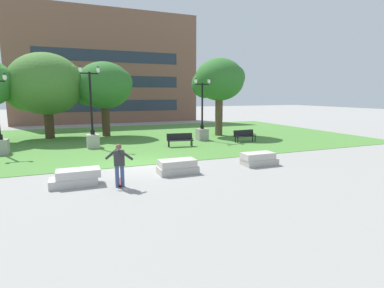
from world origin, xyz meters
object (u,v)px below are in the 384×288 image
person_skateboarder (119,163)px  park_bench_near_left (245,135)px  park_bench_near_right (180,139)px  lamp_post_right (0,138)px  concrete_block_left (178,167)px  lamp_post_left (93,132)px  concrete_block_center (76,178)px  concrete_block_right (259,159)px  lamp_post_center (202,128)px  skateboard (119,182)px

person_skateboarder → park_bench_near_left: size_ratio=0.93×
park_bench_near_right → lamp_post_right: bearing=172.7°
concrete_block_left → lamp_post_left: (-3.11, 8.38, 0.80)m
concrete_block_left → lamp_post_right: (-8.40, 8.06, 0.70)m
park_bench_near_right → concrete_block_left: bearing=-110.6°
concrete_block_center → concrete_block_left: same height
concrete_block_center → concrete_block_right: size_ratio=1.05×
person_skateboarder → park_bench_near_right: 9.39m
concrete_block_center → lamp_post_center: size_ratio=0.40×
lamp_post_right → lamp_post_center: bearing=2.9°
concrete_block_center → person_skateboarder: size_ratio=1.12×
park_bench_near_left → lamp_post_center: lamp_post_center is taller
lamp_post_left → lamp_post_center: size_ratio=1.12×
concrete_block_right → lamp_post_center: lamp_post_center is taller
park_bench_near_left → park_bench_near_right: (-5.24, -0.08, 0.00)m
concrete_block_right → skateboard: (-7.15, -0.76, -0.22)m
concrete_block_left → lamp_post_left: bearing=110.4°
park_bench_near_right → lamp_post_left: lamp_post_left is taller
lamp_post_right → lamp_post_left: lamp_post_left is taller
park_bench_near_right → lamp_post_left: 5.90m
lamp_post_left → concrete_block_right: bearing=-48.0°
lamp_post_center → park_bench_near_right: bearing=-141.2°
concrete_block_right → park_bench_near_right: (-1.92, 6.63, 0.23)m
lamp_post_right → lamp_post_left: bearing=3.5°
concrete_block_center → skateboard: 1.72m
concrete_block_right → person_skateboarder: 7.30m
person_skateboarder → park_bench_near_left: person_skateboarder is taller
skateboard → park_bench_near_left: 12.87m
person_skateboarder → lamp_post_right: 10.76m
park_bench_near_left → concrete_block_right: bearing=-116.3°
concrete_block_left → lamp_post_center: lamp_post_center is taller
park_bench_near_right → lamp_post_center: 3.37m
park_bench_near_left → concrete_block_center: bearing=-150.1°
lamp_post_right → park_bench_near_right: bearing=-7.3°
lamp_post_right → skateboard: bearing=-57.2°
person_skateboarder → lamp_post_right: bearing=121.6°
park_bench_near_right → lamp_post_center: bearing=38.8°
skateboard → person_skateboarder: bearing=-94.0°
concrete_block_right → lamp_post_right: bearing=147.9°
person_skateboarder → park_bench_near_right: (5.26, 7.76, -0.43)m
concrete_block_left → skateboard: (-2.74, -0.73, -0.22)m
concrete_block_left → park_bench_near_right: 7.11m
lamp_post_center → concrete_block_left: bearing=-120.2°
concrete_block_right → lamp_post_left: lamp_post_left is taller
park_bench_near_left → person_skateboarder: bearing=-143.2°
concrete_block_right → skateboard: bearing=-173.9°
skateboard → lamp_post_left: 9.18m
lamp_post_left → lamp_post_right: bearing=-176.5°
concrete_block_center → park_bench_near_left: bearing=29.9°
concrete_block_right → lamp_post_left: (-7.53, 8.35, 0.80)m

